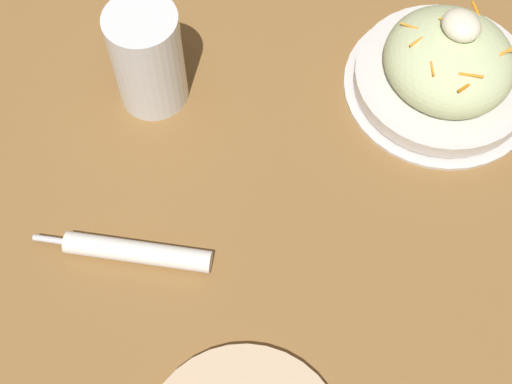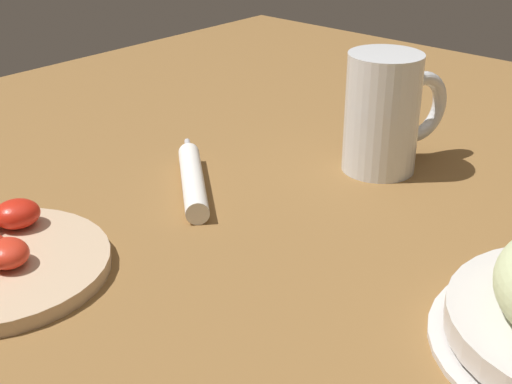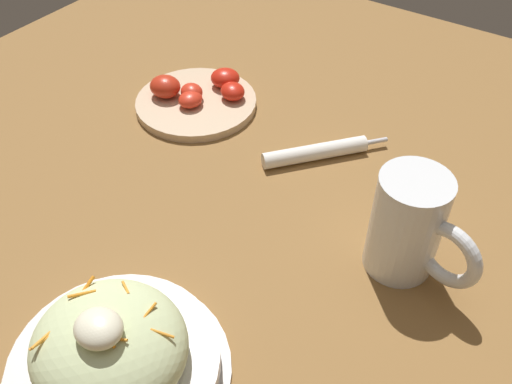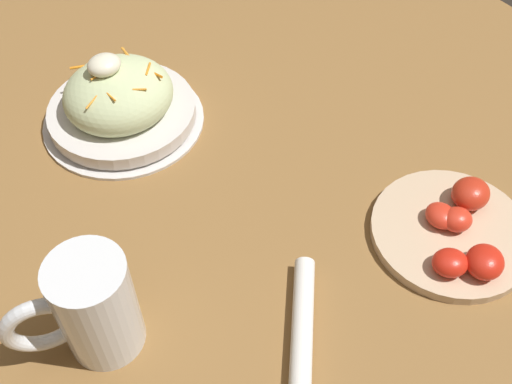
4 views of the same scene
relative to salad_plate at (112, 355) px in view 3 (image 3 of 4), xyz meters
The scene contains 5 objects.
ground_plane 0.25m from the salad_plate, 88.23° to the left, with size 1.43×1.43×0.00m, color olive.
salad_plate is the anchor object (origin of this frame).
beer_mug 0.35m from the salad_plate, 58.75° to the left, with size 0.14×0.08×0.14m.
napkin_roll 0.42m from the salad_plate, 90.48° to the left, with size 0.14×0.16×0.02m.
tomato_plate 0.49m from the salad_plate, 118.88° to the left, with size 0.20×0.20×0.05m.
Camera 3 is at (0.27, -0.41, 0.54)m, focal length 39.10 mm.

